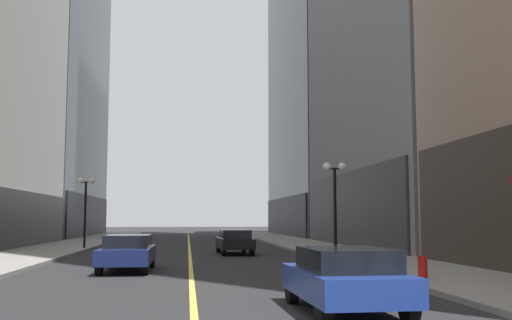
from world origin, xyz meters
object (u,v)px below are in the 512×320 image
car_navy (128,251)px  car_black (234,241)px  street_lamp_left_far (86,197)px  car_blue (345,277)px  fire_hydrant_right (423,269)px  street_lamp_right_mid (335,189)px

car_navy → car_black: 11.03m
car_navy → street_lamp_left_far: street_lamp_left_far is taller
car_blue → fire_hydrant_right: size_ratio=5.08×
street_lamp_right_mid → car_black: bearing=121.5°
street_lamp_left_far → car_blue: bearing=-69.5°
car_navy → car_black: size_ratio=0.94×
car_black → fire_hydrant_right: bearing=-73.4°
car_navy → street_lamp_left_far: size_ratio=1.01×
car_blue → car_navy: bearing=117.5°
fire_hydrant_right → street_lamp_right_mid: bearing=93.3°
car_blue → car_black: bearing=91.9°
street_lamp_right_mid → fire_hydrant_right: 9.03m
car_blue → street_lamp_left_far: street_lamp_left_far is taller
car_navy → street_lamp_right_mid: size_ratio=1.01×
car_blue → street_lamp_left_far: (-9.47, 25.36, 2.54)m
fire_hydrant_right → car_navy: bearing=151.1°
car_blue → car_black: 20.35m
car_blue → car_black: (-0.66, 20.34, 0.00)m
street_lamp_right_mid → fire_hydrant_right: size_ratio=5.54×
street_lamp_right_mid → car_navy: bearing=-158.3°
car_blue → street_lamp_left_far: 27.19m
car_navy → fire_hydrant_right: bearing=-28.9°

